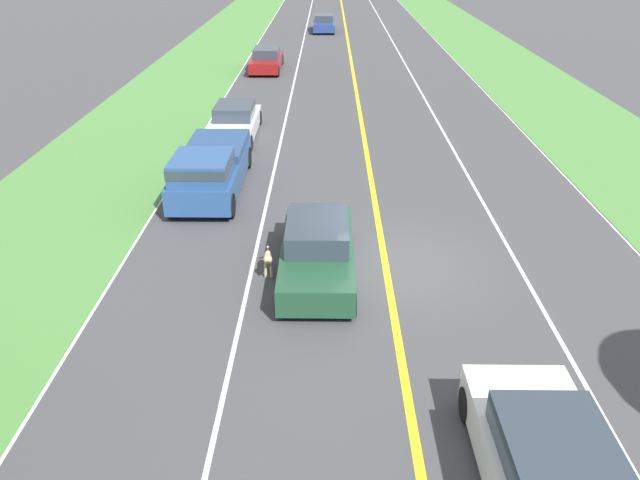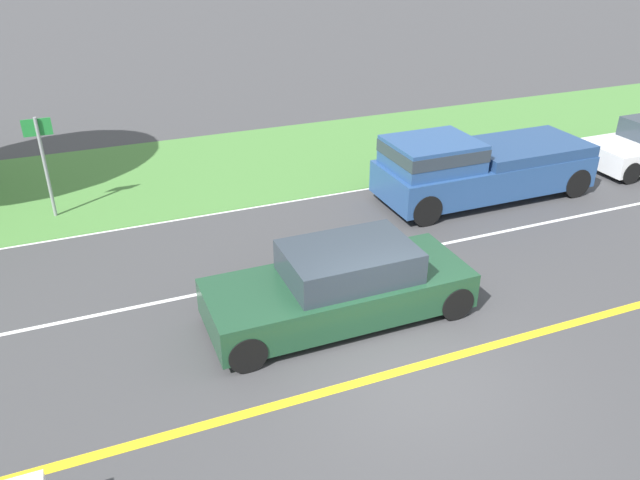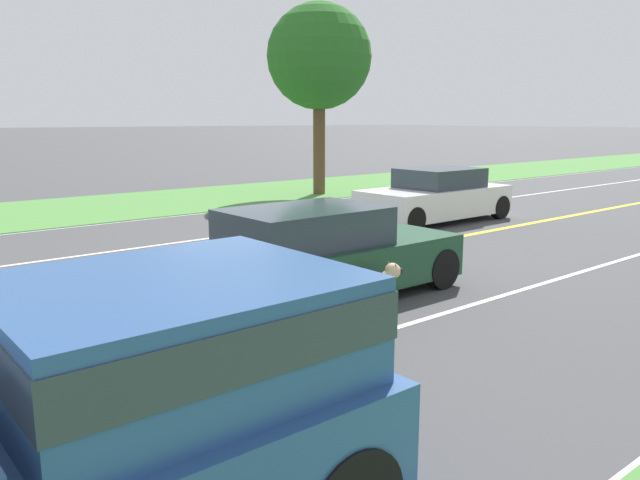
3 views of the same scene
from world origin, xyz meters
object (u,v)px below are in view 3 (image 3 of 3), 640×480
object	(u,v)px
roadside_tree_left_near	(319,58)
ego_car	(312,257)
dog	(379,286)
oncoming_car	(436,197)

from	to	relation	value
roadside_tree_left_near	ego_car	bearing A→B (deg)	-39.89
ego_car	roadside_tree_left_near	size ratio (longest dim) A/B	0.72
dog	roadside_tree_left_near	world-z (taller)	roadside_tree_left_near
dog	oncoming_car	size ratio (longest dim) A/B	0.27
oncoming_car	dog	bearing A→B (deg)	125.04
ego_car	oncoming_car	size ratio (longest dim) A/B	1.11
ego_car	roadside_tree_left_near	xyz separation A→B (m)	(-10.15, 8.48, 4.09)
dog	oncoming_car	world-z (taller)	oncoming_car
oncoming_car	ego_car	bearing A→B (deg)	117.05
dog	roadside_tree_left_near	xyz separation A→B (m)	(-11.40, 8.33, 4.29)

